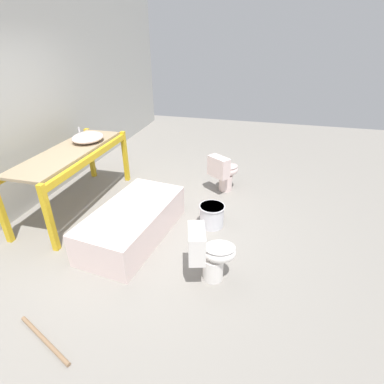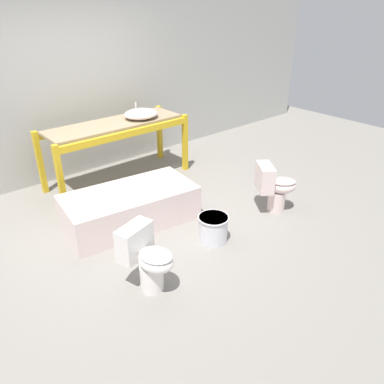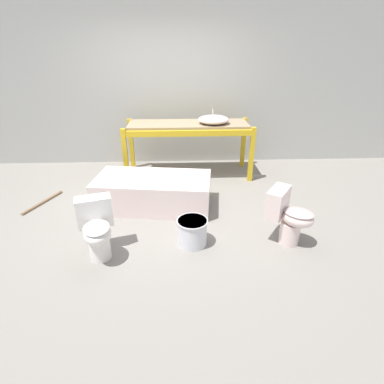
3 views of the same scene
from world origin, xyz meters
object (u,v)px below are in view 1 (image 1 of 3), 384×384
bathtub_main (133,220)px  toilet_near (210,253)px  toilet_far (224,172)px  bucket_white (212,215)px  sink_basin (88,137)px

bathtub_main → toilet_near: size_ratio=2.59×
toilet_far → bucket_white: (-1.06, -0.00, -0.18)m
bathtub_main → toilet_far: bearing=-23.3°
toilet_near → toilet_far: 2.06m
toilet_near → toilet_far: (2.06, 0.17, 0.00)m
toilet_far → bucket_white: size_ratio=1.82×
toilet_near → bucket_white: toilet_near is taller
sink_basin → toilet_near: sink_basin is taller
toilet_far → bucket_white: toilet_far is taller
sink_basin → bucket_white: (-0.43, -2.01, -0.80)m
toilet_near → bucket_white: bearing=-6.7°
sink_basin → bathtub_main: size_ratio=0.31×
toilet_near → bucket_white: (0.99, 0.16, -0.18)m
bathtub_main → sink_basin: bearing=56.8°
sink_basin → bucket_white: 2.21m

